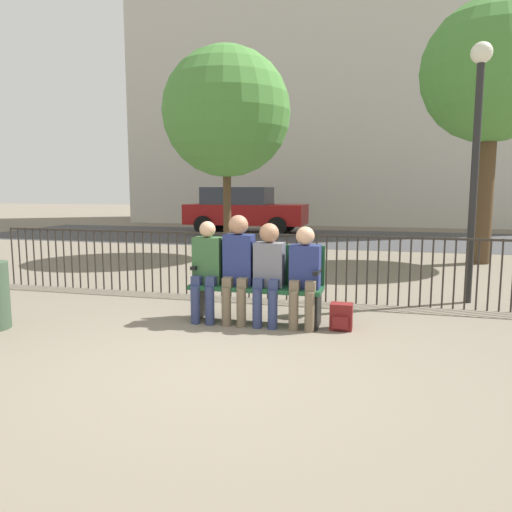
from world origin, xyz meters
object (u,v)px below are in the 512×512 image
seated_person_1 (238,263)px  seated_person_2 (268,268)px  seated_person_0 (207,266)px  lamp_post (477,133)px  park_bench (258,281)px  backpack (341,317)px  seated_person_3 (304,271)px  parked_car_0 (244,209)px  tree_0 (226,112)px  tree_1 (492,73)px

seated_person_1 → seated_person_2: seated_person_1 is taller
seated_person_0 → lamp_post: lamp_post is taller
park_bench → seated_person_1: 0.34m
park_bench → backpack: 1.07m
seated_person_3 → parked_car_0: 12.18m
seated_person_0 → lamp_post: (3.20, 1.81, 1.66)m
seated_person_3 → tree_0: bearing=116.0°
seated_person_2 → lamp_post: bearing=36.5°
seated_person_1 → tree_1: (3.66, 5.80, 3.18)m
seated_person_1 → seated_person_0: bearing=-179.4°
seated_person_0 → backpack: bearing=-0.2°
park_bench → seated_person_3: seated_person_3 is taller
seated_person_1 → parked_car_0: (-3.20, 11.50, 0.12)m
park_bench → seated_person_2: seated_person_2 is taller
tree_1 → lamp_post: 4.38m
seated_person_0 → tree_0: 6.25m
park_bench → parked_car_0: bearing=106.7°
seated_person_1 → tree_1: tree_1 is taller
park_bench → tree_0: bearing=111.3°
lamp_post → tree_1: bearing=78.0°
seated_person_1 → backpack: bearing=-0.5°
seated_person_2 → tree_1: 7.41m
seated_person_2 → tree_0: bearing=112.4°
tree_1 → parked_car_0: size_ratio=1.28×
park_bench → seated_person_1: (-0.21, -0.12, 0.23)m
seated_person_1 → tree_0: 6.32m
seated_person_1 → parked_car_0: bearing=105.5°
park_bench → backpack: size_ratio=5.19×
seated_person_3 → tree_1: bearing=63.7°
seated_person_1 → seated_person_3: bearing=-0.5°
backpack → tree_0: bearing=119.5°
seated_person_1 → lamp_post: (2.81, 1.80, 1.60)m
seated_person_0 → seated_person_3: size_ratio=1.04×
seated_person_3 → parked_car_0: parked_car_0 is taller
seated_person_0 → tree_0: tree_0 is taller
tree_0 → tree_1: (5.54, 0.34, 0.62)m
seated_person_2 → park_bench: bearing=141.7°
seated_person_0 → backpack: 1.68m
tree_0 → tree_1: tree_1 is taller
seated_person_1 → tree_1: bearing=57.8°
seated_person_1 → backpack: seated_person_1 is taller
park_bench → lamp_post: 3.60m
backpack → lamp_post: lamp_post is taller
seated_person_1 → lamp_post: bearing=32.7°
park_bench → backpack: bearing=-7.5°
tree_1 → seated_person_2: bearing=-119.5°
tree_1 → parked_car_0: (-6.86, 5.70, -3.06)m
seated_person_2 → backpack: seated_person_2 is taller
seated_person_3 → seated_person_2: bearing=179.7°
park_bench → tree_0: tree_0 is taller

